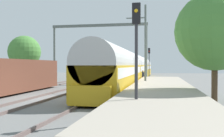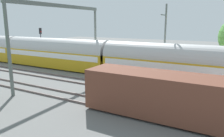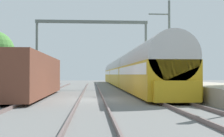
% 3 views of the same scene
% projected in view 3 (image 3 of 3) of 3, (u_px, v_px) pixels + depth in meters
% --- Properties ---
extents(ground, '(120.00, 120.00, 0.00)m').
position_uv_depth(ground, '(92.00, 100.00, 18.19)').
color(ground, slate).
extents(track_far_west, '(1.52, 60.00, 0.16)m').
position_uv_depth(track_far_west, '(21.00, 99.00, 17.90)').
color(track_far_west, '#6A5855').
rests_on(track_far_west, ground).
extents(track_west, '(1.52, 60.00, 0.16)m').
position_uv_depth(track_west, '(92.00, 99.00, 18.19)').
color(track_west, '#6A5855').
rests_on(track_west, ground).
extents(track_east, '(1.52, 60.00, 0.16)m').
position_uv_depth(track_east, '(160.00, 98.00, 18.48)').
color(track_east, '#6A5855').
rests_on(track_east, ground).
extents(platform, '(4.40, 28.00, 0.90)m').
position_uv_depth(platform, '(207.00, 90.00, 20.74)').
color(platform, '#A39989').
rests_on(platform, ground).
extents(passenger_train, '(2.93, 49.20, 3.82)m').
position_uv_depth(passenger_train, '(124.00, 71.00, 39.40)').
color(passenger_train, gold).
rests_on(passenger_train, ground).
extents(freight_car, '(2.80, 13.00, 2.70)m').
position_uv_depth(freight_car, '(29.00, 76.00, 20.23)').
color(freight_car, brown).
rests_on(freight_car, ground).
extents(person_crossing, '(0.43, 0.46, 1.73)m').
position_uv_depth(person_crossing, '(142.00, 79.00, 34.43)').
color(person_crossing, '#2B2B2B').
rests_on(person_crossing, ground).
extents(railway_signal_far, '(0.36, 0.30, 5.24)m').
position_uv_depth(railway_signal_far, '(133.00, 63.00, 44.30)').
color(railway_signal_far, '#2D2D33').
rests_on(railway_signal_far, ground).
extents(catenary_gantry, '(13.01, 0.28, 7.86)m').
position_uv_depth(catenary_gantry, '(92.00, 39.00, 34.09)').
color(catenary_gantry, '#5A635F').
rests_on(catenary_gantry, ground).
extents(catenary_pole_east_mid, '(1.90, 0.20, 8.00)m').
position_uv_depth(catenary_pole_east_mid, '(169.00, 45.00, 25.52)').
color(catenary_pole_east_mid, '#5A635F').
rests_on(catenary_pole_east_mid, ground).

